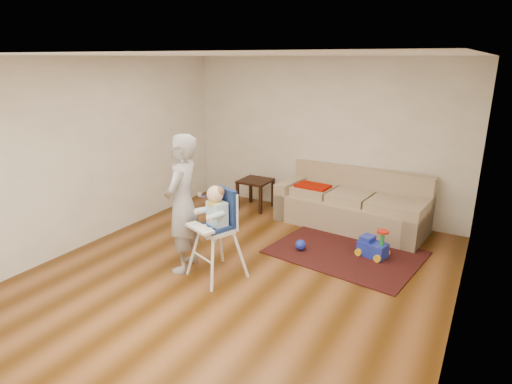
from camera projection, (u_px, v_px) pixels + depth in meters
The scene contains 9 objects.
ground at pixel (241, 273), 5.54m from camera, with size 5.50×5.50×0.00m, color #482809.
room_envelope at pixel (261, 124), 5.42m from camera, with size 5.04×5.52×2.72m.
sofa at pixel (351, 199), 6.98m from camera, with size 2.48×1.20×0.93m.
side_table at pixel (255, 194), 7.90m from camera, with size 0.54×0.54×0.54m, color black, non-canonical shape.
area_rug at pixel (346, 252), 6.13m from camera, with size 1.99×1.49×0.02m, color black.
ride_on_toy at pixel (373, 242), 5.95m from camera, with size 0.38×0.27×0.42m, color #2034C6, non-canonical shape.
toy_ball at pixel (300, 245), 6.17m from camera, with size 0.15×0.15×0.15m, color #2034C6.
high_chair at pixel (216, 234), 5.32m from camera, with size 0.72×0.72×1.21m.
adult at pixel (182, 204), 5.43m from camera, with size 0.65×0.43×1.79m, color gray.
Camera 1 is at (2.62, -4.23, 2.67)m, focal length 30.00 mm.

